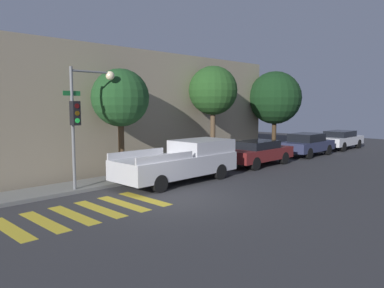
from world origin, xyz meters
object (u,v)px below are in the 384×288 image
(traffic_light_pole, at_px, (83,107))
(tree_far_end, at_px, (275,98))
(pickup_truck, at_px, (182,161))
(sedan_middle, at_px, (307,144))
(sedan_far_end, at_px, (340,139))
(sedan_near_corner, at_px, (258,152))
(tree_near_corner, at_px, (120,98))
(tree_midblock, at_px, (213,91))

(traffic_light_pole, bearing_deg, tree_far_end, 3.57)
(pickup_truck, height_order, sedan_middle, pickup_truck)
(sedan_far_end, bearing_deg, tree_far_end, 159.15)
(traffic_light_pole, distance_m, sedan_near_corner, 10.25)
(sedan_near_corner, distance_m, tree_far_end, 6.32)
(tree_near_corner, distance_m, tree_far_end, 12.59)
(traffic_light_pole, distance_m, sedan_middle, 15.70)
(sedan_far_end, xyz_separation_m, tree_far_end, (-5.77, 2.20, 3.06))
(traffic_light_pole, relative_size, tree_midblock, 0.87)
(tree_far_end, bearing_deg, sedan_far_end, -20.85)
(traffic_light_pole, xyz_separation_m, tree_midblock, (8.55, 0.93, 0.86))
(pickup_truck, xyz_separation_m, tree_midblock, (4.55, 2.20, 3.21))
(sedan_middle, bearing_deg, traffic_light_pole, 175.31)
(pickup_truck, xyz_separation_m, tree_near_corner, (-1.67, 2.20, 2.74))
(sedan_far_end, relative_size, tree_near_corner, 0.92)
(traffic_light_pole, distance_m, tree_midblock, 8.65)
(traffic_light_pole, xyz_separation_m, sedan_near_corner, (9.85, -1.27, -2.51))
(sedan_far_end, height_order, tree_far_end, tree_far_end)
(sedan_middle, bearing_deg, tree_far_end, 103.36)
(sedan_middle, bearing_deg, tree_near_corner, 170.49)
(sedan_near_corner, bearing_deg, tree_near_corner, 163.70)
(sedan_middle, relative_size, sedan_far_end, 0.95)
(sedan_near_corner, distance_m, sedan_far_end, 10.85)
(traffic_light_pole, relative_size, tree_far_end, 0.85)
(sedan_middle, xyz_separation_m, tree_midblock, (-6.90, 2.20, 3.33))
(sedan_middle, bearing_deg, tree_midblock, 162.34)
(traffic_light_pole, xyz_separation_m, pickup_truck, (4.01, -1.27, -2.36))
(tree_midblock, bearing_deg, pickup_truck, -154.21)
(sedan_far_end, bearing_deg, sedan_near_corner, 180.00)
(traffic_light_pole, relative_size, sedan_near_corner, 1.05)
(sedan_middle, height_order, tree_far_end, tree_far_end)
(sedan_middle, relative_size, tree_far_end, 0.77)
(sedan_far_end, height_order, tree_near_corner, tree_near_corner)
(sedan_near_corner, xyz_separation_m, sedan_far_end, (10.85, 0.00, -0.00))
(sedan_near_corner, distance_m, tree_near_corner, 8.34)
(tree_far_end, bearing_deg, sedan_near_corner, -156.61)
(pickup_truck, distance_m, sedan_middle, 11.45)
(pickup_truck, bearing_deg, tree_midblock, 25.79)
(traffic_light_pole, bearing_deg, sedan_near_corner, -7.33)
(traffic_light_pole, height_order, tree_midblock, tree_midblock)
(tree_far_end, bearing_deg, tree_near_corner, 180.00)
(tree_near_corner, bearing_deg, tree_far_end, -0.00)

